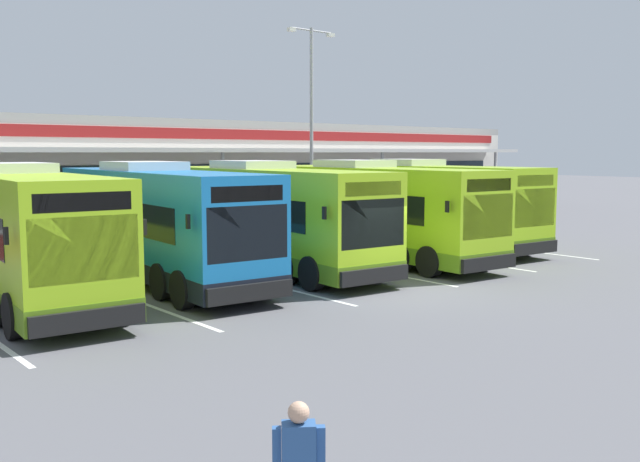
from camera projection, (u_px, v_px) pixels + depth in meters
ground_plane at (398, 293)px, 20.38m from camera, size 200.00×200.00×0.00m
terminal_building at (61, 171)px, 40.54m from camera, size 70.00×13.00×6.00m
red_barrier_wall at (163, 231)px, 31.36m from camera, size 60.00×0.40×1.10m
coach_bus_leftmost at (21, 235)px, 19.65m from camera, size 3.75×12.32×3.78m
coach_bus_left_centre at (156, 224)px, 22.56m from camera, size 3.75×12.32×3.78m
coach_bus_centre at (266, 217)px, 25.00m from camera, size 3.75×12.32×3.78m
coach_bus_right_centre at (369, 212)px, 27.25m from camera, size 3.75×12.32×3.78m
coach_bus_rightmost at (422, 205)px, 30.79m from camera, size 3.75×12.32×3.78m
bay_stripe_west at (106, 289)px, 20.93m from camera, size 0.14×13.00×0.01m
bay_stripe_mid_west at (225, 274)px, 23.61m from camera, size 0.14×13.00×0.01m
bay_stripe_centre at (321, 262)px, 26.29m from camera, size 0.14×13.00×0.01m
bay_stripe_mid_east at (398, 251)px, 28.97m from camera, size 0.14×13.00×0.01m
bay_stripe_east at (463, 243)px, 31.65m from camera, size 0.14×13.00×0.01m
lamp_post_centre at (311, 113)px, 39.62m from camera, size 3.24×0.28×11.00m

